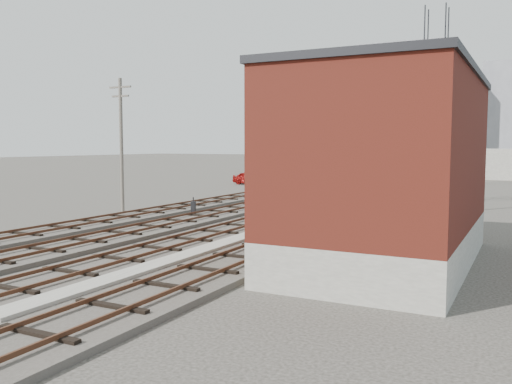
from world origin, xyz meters
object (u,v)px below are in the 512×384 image
Objects in this scene: car_grey at (273,177)px; site_trailer at (354,173)px; signal_mast at (273,210)px; switch_stand at (193,208)px; car_red at (250,178)px; car_silver at (278,177)px.

site_trailer is at bearing -83.20° from car_grey.
signal_mast reaches higher than car_grey.
signal_mast is 41.86m from site_trailer.
car_red reaches higher than switch_stand.
signal_mast reaches higher than site_trailer.
car_red reaches higher than car_silver.
car_silver is at bearing 173.76° from site_trailer.
signal_mast is 44.77m from car_silver.
car_silver is at bearing 88.58° from switch_stand.
car_grey is (1.19, 3.70, -0.09)m from car_red.
car_grey is at bearing -7.09° from car_red.
car_red is at bearing -164.36° from site_trailer.
signal_mast is 14.28m from switch_stand.
car_silver is (-9.43, -0.14, -0.68)m from site_trailer.
car_silver is 0.74m from car_grey.
car_silver is (1.41, 4.40, -0.04)m from car_red.
site_trailer reaches higher than car_red.
car_grey is (-9.66, -0.83, -0.74)m from site_trailer.
switch_stand is 0.28× the size of car_silver.
site_trailer reaches higher than car_silver.
car_grey is at bearing 168.60° from car_silver.
car_grey is (-18.79, 40.01, -1.44)m from signal_mast.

